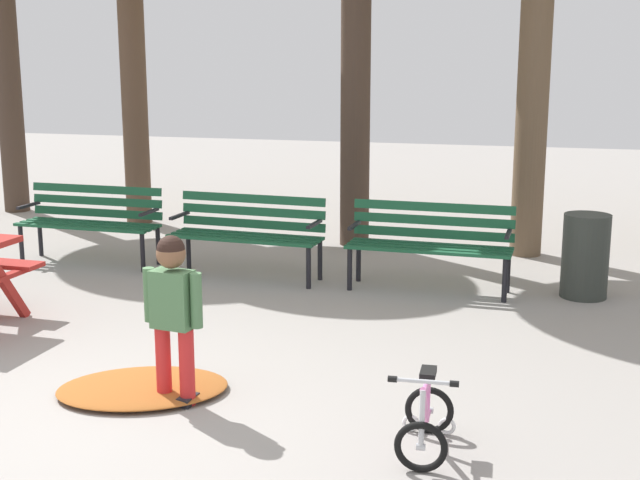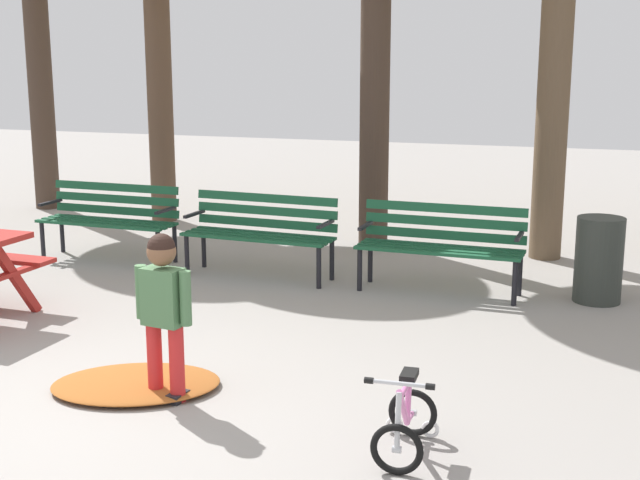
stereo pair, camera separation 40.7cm
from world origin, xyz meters
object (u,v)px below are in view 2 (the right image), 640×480
park_bench_far_left (110,215)px  park_bench_right (441,240)px  child_standing (163,302)px  kids_bicycle (405,422)px  park_bench_left (261,228)px  trash_bin (599,260)px

park_bench_far_left → park_bench_right: 3.80m
park_bench_far_left → child_standing: child_standing is taller
park_bench_far_left → kids_bicycle: 5.70m
park_bench_left → trash_bin: park_bench_left is taller
park_bench_left → child_standing: size_ratio=1.42×
child_standing → kids_bicycle: size_ratio=1.98×
park_bench_far_left → park_bench_left: 1.91m
park_bench_far_left → park_bench_left: same height
park_bench_far_left → kids_bicycle: bearing=-40.8°
park_bench_far_left → trash_bin: 5.27m
park_bench_right → park_bench_left: bearing=-179.8°
park_bench_left → park_bench_right: (1.90, 0.01, 0.00)m
child_standing → kids_bicycle: bearing=-9.3°
park_bench_far_left → trash_bin: (5.26, -0.01, -0.11)m
trash_bin → kids_bicycle: bearing=-104.4°
child_standing → kids_bicycle: (1.72, -0.28, -0.48)m
park_bench_right → child_standing: child_standing is taller
park_bench_left → kids_bicycle: park_bench_left is taller
park_bench_far_left → park_bench_left: (1.90, -0.15, 0.00)m
kids_bicycle → park_bench_far_left: bearing=139.2°
kids_bicycle → park_bench_left: bearing=124.0°
park_bench_right → child_standing: size_ratio=1.41×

